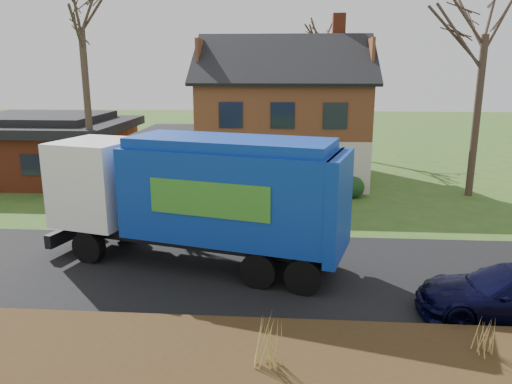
{
  "coord_description": "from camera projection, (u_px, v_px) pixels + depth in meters",
  "views": [
    {
      "loc": [
        2.54,
        -14.81,
        6.37
      ],
      "look_at": [
        1.25,
        2.5,
        1.99
      ],
      "focal_mm": 35.0,
      "sensor_mm": 36.0,
      "label": 1
    }
  ],
  "objects": [
    {
      "name": "tree_back",
      "position": [
        322.0,
        22.0,
        36.01
      ],
      "size": [
        3.59,
        3.59,
        11.38
      ],
      "color": "#3A2B23",
      "rests_on": "ground"
    },
    {
      "name": "ranch_house",
      "position": [
        43.0,
        147.0,
        29.06
      ],
      "size": [
        9.8,
        8.2,
        3.7
      ],
      "color": "#91391F",
      "rests_on": "ground"
    },
    {
      "name": "tree_front_east",
      "position": [
        489.0,
        5.0,
        23.16
      ],
      "size": [
        4.04,
        4.04,
        11.22
      ],
      "color": "#413027",
      "rests_on": "ground"
    },
    {
      "name": "garbage_truck",
      "position": [
        200.0,
        192.0,
        15.98
      ],
      "size": [
        10.27,
        5.12,
        4.25
      ],
      "rotation": [
        0.0,
        0.0,
        -0.26
      ],
      "color": "black",
      "rests_on": "ground"
    },
    {
      "name": "main_house",
      "position": [
        275.0,
        109.0,
        28.42
      ],
      "size": [
        12.95,
        8.95,
        9.26
      ],
      "color": "beige",
      "rests_on": "ground"
    },
    {
      "name": "silver_sedan",
      "position": [
        204.0,
        206.0,
        20.37
      ],
      "size": [
        5.3,
        2.46,
        1.68
      ],
      "primitive_type": "imported",
      "rotation": [
        0.0,
        0.0,
        1.71
      ],
      "color": "#A5A6AD",
      "rests_on": "ground"
    },
    {
      "name": "ground",
      "position": [
        212.0,
        270.0,
        16.06
      ],
      "size": [
        120.0,
        120.0,
        0.0
      ],
      "primitive_type": "plane",
      "color": "#2C531B",
      "rests_on": "ground"
    },
    {
      "name": "tree_front_west",
      "position": [
        79.0,
        2.0,
        23.43
      ],
      "size": [
        3.81,
        3.81,
        11.33
      ],
      "color": "#453629",
      "rests_on": "ground"
    },
    {
      "name": "grass_clump_mid",
      "position": [
        268.0,
        344.0,
        10.25
      ],
      "size": [
        0.39,
        0.32,
        1.08
      ],
      "color": "tan",
      "rests_on": "mulch_verge"
    },
    {
      "name": "grass_clump_east",
      "position": [
        482.0,
        335.0,
        10.78
      ],
      "size": [
        0.34,
        0.28,
        0.84
      ],
      "color": "tan",
      "rests_on": "mulch_verge"
    },
    {
      "name": "road",
      "position": [
        212.0,
        270.0,
        16.06
      ],
      "size": [
        80.0,
        7.0,
        0.02
      ],
      "primitive_type": "cube",
      "color": "black",
      "rests_on": "ground"
    },
    {
      "name": "mulch_verge",
      "position": [
        173.0,
        359.0,
        10.9
      ],
      "size": [
        80.0,
        3.5,
        0.3
      ],
      "primitive_type": "cube",
      "color": "black",
      "rests_on": "ground"
    }
  ]
}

